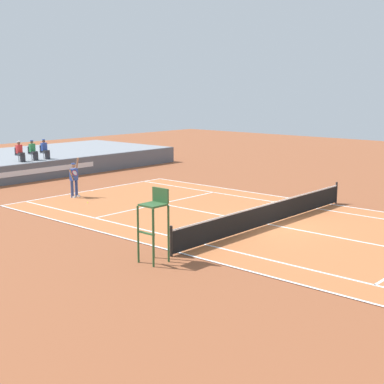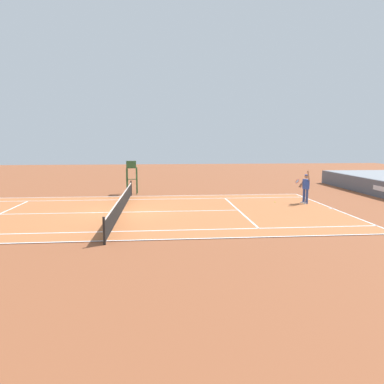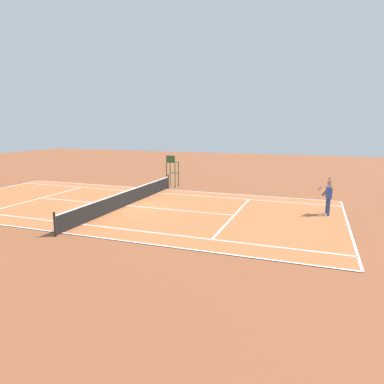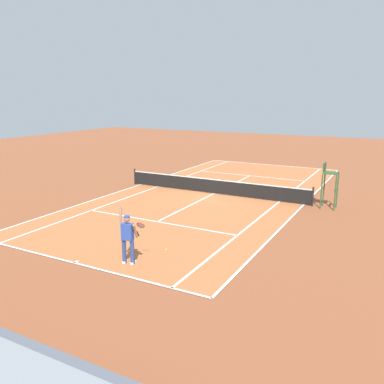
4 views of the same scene
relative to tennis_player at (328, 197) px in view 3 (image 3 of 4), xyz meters
The scene contains 6 objects.
ground_plane 11.17m from the tennis_player, 80.85° to the right, with size 80.00×80.00×0.00m, color brown.
court 11.17m from the tennis_player, 80.85° to the right, with size 11.08×23.88×0.03m.
net 11.13m from the tennis_player, 80.85° to the right, with size 11.98×0.10×1.07m.
tennis_player is the anchor object (origin of this frame).
tennis_ball 2.04m from the tennis_player, 106.25° to the right, with size 0.07×0.07×0.07m, color #D1E533.
umpire_chair 12.06m from the tennis_player, 114.24° to the right, with size 0.77×0.77×2.44m.
Camera 3 is at (17.01, 10.20, 4.66)m, focal length 31.84 mm.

